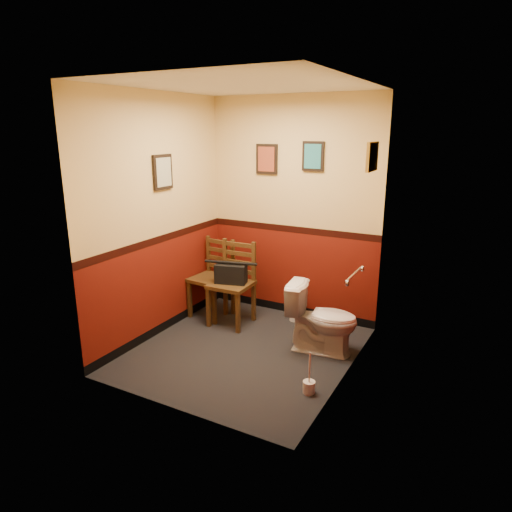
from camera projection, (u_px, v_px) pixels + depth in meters
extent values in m
cube|color=black|center=(245.00, 351.00, 4.92)|extent=(2.20, 2.40, 0.00)
cube|color=silver|center=(243.00, 85.00, 4.19)|extent=(2.20, 2.40, 0.00)
cube|color=#5D130A|center=(293.00, 210.00, 5.57)|extent=(2.20, 0.00, 2.70)
cube|color=#5D130A|center=(168.00, 257.00, 3.53)|extent=(2.20, 0.00, 2.70)
cube|color=#5D130A|center=(158.00, 218.00, 5.05)|extent=(0.00, 2.40, 2.70)
cube|color=#5D130A|center=(352.00, 241.00, 4.05)|extent=(0.00, 2.40, 2.70)
cylinder|color=silver|center=(353.00, 275.00, 4.39)|extent=(0.03, 0.50, 0.03)
cylinder|color=silver|center=(348.00, 283.00, 4.17)|extent=(0.02, 0.06, 0.06)
cylinder|color=silver|center=(363.00, 269.00, 4.59)|extent=(0.02, 0.06, 0.06)
cube|color=black|center=(267.00, 159.00, 5.55)|extent=(0.28, 0.03, 0.36)
cube|color=brown|center=(266.00, 159.00, 5.54)|extent=(0.22, 0.01, 0.30)
cube|color=black|center=(313.00, 156.00, 5.26)|extent=(0.26, 0.03, 0.34)
cube|color=teal|center=(313.00, 156.00, 5.25)|extent=(0.20, 0.01, 0.28)
cube|color=black|center=(163.00, 172.00, 4.99)|extent=(0.03, 0.30, 0.38)
cube|color=#B3B18C|center=(164.00, 172.00, 4.98)|extent=(0.01, 0.24, 0.31)
cube|color=olive|center=(372.00, 157.00, 4.38)|extent=(0.03, 0.34, 0.28)
cube|color=#B3B18C|center=(371.00, 157.00, 4.39)|extent=(0.01, 0.28, 0.22)
imported|color=white|center=(322.00, 319.00, 4.82)|extent=(0.80, 0.51, 0.73)
cylinder|color=silver|center=(309.00, 387.00, 4.12)|extent=(0.11, 0.11, 0.11)
cylinder|color=silver|center=(310.00, 368.00, 4.07)|extent=(0.02, 0.02, 0.32)
cube|color=#543819|center=(211.00, 279.00, 5.72)|extent=(0.49, 0.49, 0.04)
cube|color=#543819|center=(190.00, 299.00, 5.73)|extent=(0.05, 0.05, 0.49)
cube|color=#543819|center=(209.00, 290.00, 6.04)|extent=(0.05, 0.05, 0.49)
cube|color=#543819|center=(214.00, 305.00, 5.52)|extent=(0.05, 0.05, 0.49)
cube|color=#543819|center=(233.00, 296.00, 5.84)|extent=(0.05, 0.05, 0.49)
cube|color=#543819|center=(208.00, 254.00, 5.92)|extent=(0.05, 0.04, 0.49)
cube|color=#543819|center=(233.00, 259.00, 5.71)|extent=(0.05, 0.04, 0.49)
cube|color=#543819|center=(221.00, 267.00, 5.85)|extent=(0.37, 0.06, 0.05)
cube|color=#543819|center=(221.00, 259.00, 5.82)|extent=(0.37, 0.06, 0.05)
cube|color=#543819|center=(220.00, 250.00, 5.79)|extent=(0.37, 0.06, 0.05)
cube|color=#543819|center=(220.00, 242.00, 5.76)|extent=(0.37, 0.06, 0.05)
cube|color=#543819|center=(231.00, 285.00, 5.48)|extent=(0.48, 0.48, 0.04)
cube|color=#543819|center=(209.00, 307.00, 5.46)|extent=(0.05, 0.05, 0.50)
cube|color=#543819|center=(226.00, 296.00, 5.80)|extent=(0.05, 0.05, 0.50)
cube|color=#543819|center=(238.00, 313.00, 5.28)|extent=(0.05, 0.05, 0.50)
cube|color=#543819|center=(254.00, 301.00, 5.63)|extent=(0.05, 0.05, 0.50)
cube|color=#543819|center=(225.00, 258.00, 5.67)|extent=(0.05, 0.04, 0.50)
cube|color=#543819|center=(254.00, 262.00, 5.50)|extent=(0.05, 0.04, 0.50)
cube|color=#543819|center=(239.00, 271.00, 5.62)|extent=(0.38, 0.04, 0.05)
cube|color=#543819|center=(239.00, 262.00, 5.59)|extent=(0.38, 0.04, 0.05)
cube|color=#543819|center=(239.00, 254.00, 5.56)|extent=(0.38, 0.04, 0.05)
cube|color=#543819|center=(239.00, 245.00, 5.53)|extent=(0.38, 0.04, 0.05)
cube|color=black|center=(231.00, 274.00, 5.44)|extent=(0.40, 0.27, 0.23)
cylinder|color=black|center=(231.00, 263.00, 5.40)|extent=(0.32, 0.11, 0.03)
cylinder|color=silver|center=(294.00, 316.00, 5.68)|extent=(0.12, 0.12, 0.11)
cylinder|color=silver|center=(304.00, 318.00, 5.62)|extent=(0.12, 0.12, 0.11)
cylinder|color=silver|center=(299.00, 309.00, 5.61)|extent=(0.12, 0.12, 0.11)
cylinder|color=silver|center=(299.00, 302.00, 5.56)|extent=(0.12, 0.12, 0.11)
cylinder|color=silver|center=(300.00, 293.00, 5.56)|extent=(0.12, 0.12, 0.11)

